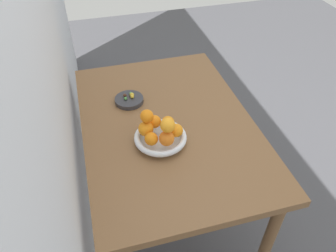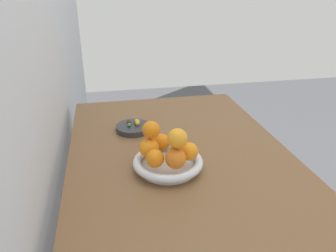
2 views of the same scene
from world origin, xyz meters
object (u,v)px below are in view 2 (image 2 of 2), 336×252
candy_dish (134,128)px  candy_ball_3 (136,121)px  dining_table (178,171)px  orange_3 (176,158)px  orange_1 (149,148)px  candy_ball_4 (137,122)px  fruit_bowl (168,163)px  candy_ball_2 (129,122)px  orange_5 (179,144)px  orange_2 (155,159)px  candy_ball_1 (129,125)px  orange_0 (161,142)px  orange_7 (151,130)px  orange_6 (177,138)px  candy_ball_0 (137,123)px  orange_4 (188,152)px

candy_dish → candy_ball_3: size_ratio=8.75×
dining_table → orange_3: bearing=163.8°
orange_1 → candy_ball_4: size_ratio=2.93×
fruit_bowl → candy_ball_2: size_ratio=12.85×
orange_3 → orange_5: size_ratio=1.12×
dining_table → candy_ball_2: size_ratio=63.92×
orange_2 → candy_ball_1: size_ratio=3.64×
candy_dish → candy_ball_3: candy_ball_3 is taller
candy_ball_4 → candy_ball_3: bearing=12.1°
candy_ball_2 → orange_1: bearing=-172.9°
candy_ball_3 → candy_ball_4: 0.02m
orange_0 → orange_2: orange_0 is taller
dining_table → orange_7: (-0.09, 0.11, 0.22)m
candy_ball_1 → candy_ball_4: size_ratio=0.70×
orange_3 → candy_ball_2: bearing=15.3°
orange_5 → candy_ball_2: (0.29, 0.14, -0.04)m
orange_2 → candy_ball_1: bearing=7.9°
orange_6 → candy_ball_0: bearing=12.6°
orange_5 → orange_6: 0.11m
orange_6 → candy_ball_3: (0.39, 0.08, -0.10)m
candy_ball_0 → fruit_bowl: bearing=-168.6°
dining_table → candy_ball_3: bearing=30.2°
candy_dish → orange_3: (-0.37, -0.09, 0.06)m
orange_7 → candy_ball_2: bearing=8.8°
orange_5 → candy_ball_2: 0.32m
orange_4 → candy_ball_4: (0.34, 0.12, -0.04)m
fruit_bowl → orange_7: size_ratio=4.04×
orange_2 → candy_ball_0: 0.35m
dining_table → candy_ball_2: bearing=36.8°
fruit_bowl → orange_2: (-0.04, 0.05, 0.05)m
orange_2 → candy_ball_0: bearing=2.5°
candy_ball_0 → candy_ball_4: 0.01m
candy_dish → candy_ball_0: bearing=-101.6°
orange_6 → candy_ball_1: bearing=17.7°
candy_ball_3 → candy_ball_4: (-0.01, -0.00, 0.00)m
orange_0 → candy_dish: bearing=14.6°
candy_ball_3 → orange_4: bearing=-160.9°
orange_4 → fruit_bowl: bearing=71.1°
orange_7 → candy_ball_4: bearing=2.6°
orange_1 → orange_3: size_ratio=1.01×
candy_dish → orange_5: size_ratio=2.51×
fruit_bowl → candy_ball_1: 0.32m
orange_0 → orange_7: bearing=128.5°
orange_7 → candy_ball_2: orange_7 is taller
orange_3 → candy_ball_3: bearing=10.9°
orange_0 → candy_ball_0: bearing=11.5°
orange_2 → orange_4: size_ratio=0.97×
orange_0 → orange_5: size_ratio=1.03×
candy_dish → orange_7: size_ratio=2.53×
orange_2 → candy_ball_4: (0.36, 0.01, -0.03)m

